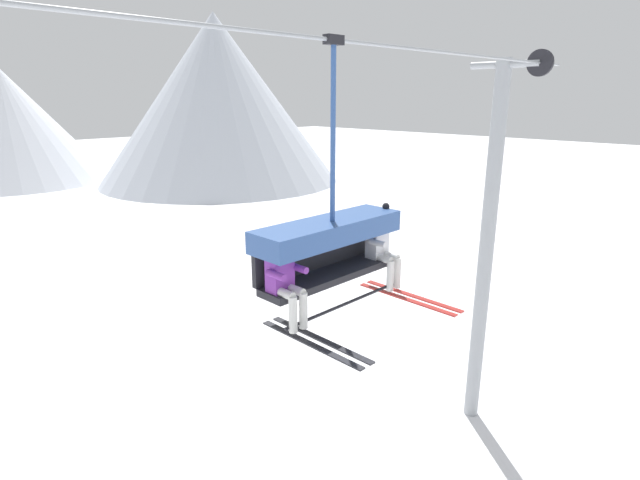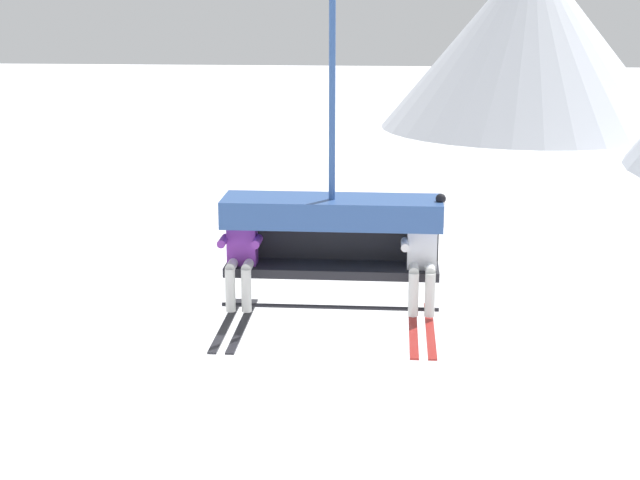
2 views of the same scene
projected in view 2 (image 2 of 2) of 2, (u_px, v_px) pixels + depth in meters
mountain_peak_central at (529, 39)px, 61.55m from camera, size 18.43×18.43×11.16m
chairlift_chair at (332, 222)px, 10.80m from camera, size 2.41×0.74×3.56m
skier_purple at (241, 253)px, 10.74m from camera, size 0.46×1.70×1.23m
skier_white at (422, 255)px, 10.60m from camera, size 0.48×1.70×1.34m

